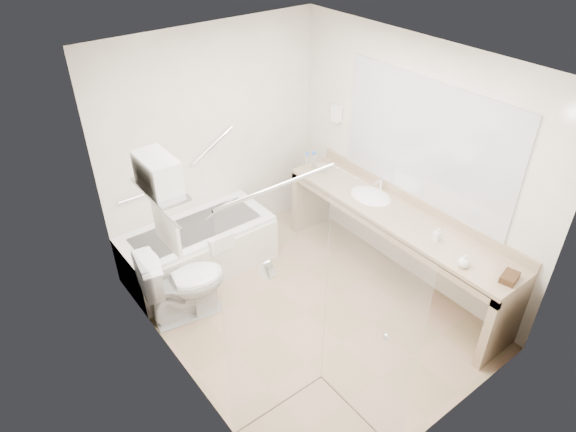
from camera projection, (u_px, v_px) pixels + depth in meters
floor at (306, 312)px, 5.15m from camera, size 3.20×3.20×0.00m
ceiling at (313, 64)px, 3.75m from camera, size 2.60×3.20×0.10m
wall_back at (214, 143)px, 5.50m from camera, size 2.60×0.10×2.50m
wall_front at (462, 312)px, 3.40m from camera, size 2.60×0.10×2.50m
wall_left at (173, 266)px, 3.79m from camera, size 0.10×3.20×2.50m
wall_right at (410, 164)px, 5.11m from camera, size 0.10×3.20×2.50m
bathtub at (199, 249)px, 5.56m from camera, size 1.60×0.73×0.59m
grab_bar_short at (137, 197)px, 5.16m from camera, size 0.40×0.03×0.03m
grab_bar_long at (212, 146)px, 5.45m from camera, size 0.53×0.03×0.33m
shower_enclosure at (323, 316)px, 3.63m from camera, size 0.96×0.91×2.11m
towel_shelf at (159, 183)px, 3.81m from camera, size 0.24×0.55×0.81m
vanity_counter at (395, 231)px, 5.21m from camera, size 0.55×2.70×0.95m
sink at (370, 198)px, 5.39m from camera, size 0.40×0.52×0.14m
faucet at (381, 185)px, 5.40m from camera, size 0.03×0.03×0.14m
mirror at (425, 142)px, 4.83m from camera, size 0.02×2.00×1.20m
hairdryer_unit at (336, 114)px, 5.66m from camera, size 0.08×0.10×0.18m
toilet at (184, 283)px, 4.91m from camera, size 0.87×0.58×0.79m
amenity_basket at (510, 277)px, 4.25m from camera, size 0.20×0.16×0.06m
soap_bottle_a at (436, 237)px, 4.71m from camera, size 0.07×0.13×0.06m
soap_bottle_b at (464, 262)px, 4.38m from camera, size 0.13×0.15×0.10m
water_bottle_left at (314, 160)px, 5.85m from camera, size 0.06×0.06×0.19m
water_bottle_mid at (313, 161)px, 5.80m from camera, size 0.07×0.07×0.21m
water_bottle_right at (307, 162)px, 5.79m from camera, size 0.07×0.07×0.21m
drinking_glass_near at (324, 169)px, 5.75m from camera, size 0.09×0.09×0.10m
drinking_glass_far at (319, 168)px, 5.77m from camera, size 0.09×0.09×0.10m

